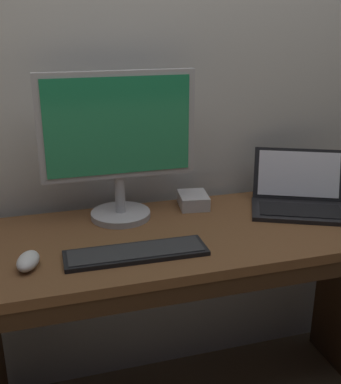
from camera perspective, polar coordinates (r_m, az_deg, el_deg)
desk at (r=1.71m, az=2.96°, el=-12.34°), size 1.46×0.57×0.78m
laptop_black at (r=1.81m, az=15.03°, el=-0.67°), size 0.42×0.38×0.20m
external_monitor at (r=1.60m, az=-6.18°, el=5.77°), size 0.52×0.21×0.50m
wired_keyboard at (r=1.43m, az=-4.10°, el=-7.20°), size 0.42×0.13×0.02m
computer_mouse at (r=1.41m, az=-16.54°, el=-7.85°), size 0.09×0.12×0.04m
external_drive_box at (r=1.77m, az=2.70°, el=-0.98°), size 0.12×0.14×0.05m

